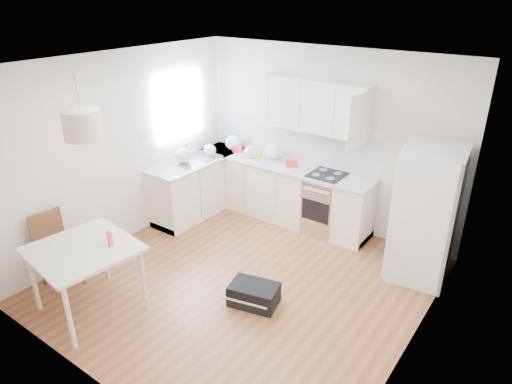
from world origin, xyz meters
TOP-DOWN VIEW (x-y plane):
  - floor at (0.00, 0.00)m, footprint 4.20×4.20m
  - ceiling at (0.00, 0.00)m, footprint 4.20×4.20m
  - wall_back at (0.00, 2.10)m, footprint 4.20×0.00m
  - wall_left at (-2.10, 0.00)m, footprint 0.00×4.20m
  - wall_right at (2.10, 0.00)m, footprint 0.00×4.20m
  - window_glassblock at (-2.09, 1.15)m, footprint 0.02×1.00m
  - cabinets_back at (-0.60, 1.80)m, footprint 3.00×0.60m
  - cabinets_left at (-1.80, 1.20)m, footprint 0.60×1.80m
  - counter_back at (-0.60, 1.80)m, footprint 3.02×0.64m
  - counter_left at (-1.80, 1.20)m, footprint 0.64×1.82m
  - backsplash_back at (-0.60, 2.09)m, footprint 3.00×0.01m
  - backsplash_left at (-2.09, 1.20)m, footprint 0.01×1.80m
  - upper_cabinets at (-0.15, 1.94)m, footprint 1.70×0.32m
  - range_oven at (0.20, 1.80)m, footprint 0.50×0.61m
  - sink at (-1.80, 1.15)m, footprint 0.50×0.80m
  - refrigerator at (1.75, 1.51)m, footprint 0.93×0.95m
  - dining_table at (-1.08, -1.45)m, footprint 1.18×1.18m
  - dining_chair at (-1.78, -1.37)m, footprint 0.44×0.44m
  - drink_bottle at (-0.88, -1.23)m, footprint 0.07×0.07m
  - gym_bag at (0.38, -0.27)m, footprint 0.63×0.49m
  - pendant_lamp at (-1.02, -1.25)m, footprint 0.49×0.49m
  - grocery_bag_a at (-1.62, 1.88)m, footprint 0.29×0.24m
  - grocery_bag_b at (-1.15, 1.75)m, footprint 0.24×0.20m
  - grocery_bag_c at (-0.81, 1.91)m, footprint 0.28×0.24m
  - grocery_bag_d at (-1.75, 1.44)m, footprint 0.21×0.18m
  - grocery_bag_e at (-1.86, 0.94)m, footprint 0.27×0.23m
  - snack_orange at (-0.40, 1.79)m, footprint 0.20×0.18m
  - snack_yellow at (-1.09, 1.81)m, footprint 0.19×0.13m
  - snack_red at (-1.49, 1.84)m, footprint 0.16×0.13m

SIDE VIEW (x-z plane):
  - floor at x=0.00m, z-range 0.00..0.00m
  - gym_bag at x=0.38m, z-range 0.00..0.26m
  - cabinets_back at x=-0.60m, z-range 0.00..0.88m
  - cabinets_left at x=-1.80m, z-range 0.00..0.88m
  - range_oven at x=0.20m, z-range 0.00..0.88m
  - dining_chair at x=-1.78m, z-range 0.00..0.96m
  - dining_table at x=-1.08m, z-range 0.32..1.14m
  - refrigerator at x=1.75m, z-range 0.00..1.72m
  - counter_back at x=-0.60m, z-range 0.88..0.92m
  - counter_left at x=-1.80m, z-range 0.88..0.92m
  - sink at x=-1.80m, z-range 0.84..0.99m
  - drink_bottle at x=-0.88m, z-range 0.82..1.03m
  - snack_red at x=-1.49m, z-range 0.92..1.02m
  - snack_orange at x=-0.40m, z-range 0.92..1.04m
  - snack_yellow at x=-1.09m, z-range 0.92..1.04m
  - grocery_bag_d at x=-1.75m, z-range 0.92..1.11m
  - grocery_bag_b at x=-1.15m, z-range 0.92..1.13m
  - grocery_bag_e at x=-1.86m, z-range 0.92..1.16m
  - grocery_bag_c at x=-0.81m, z-range 0.92..1.17m
  - grocery_bag_a at x=-1.62m, z-range 0.92..1.18m
  - backsplash_back at x=-0.60m, z-range 0.92..1.50m
  - backsplash_left at x=-2.09m, z-range 0.92..1.50m
  - wall_back at x=0.00m, z-range -0.75..3.45m
  - wall_left at x=-2.10m, z-range -0.75..3.45m
  - wall_right at x=2.10m, z-range -0.75..3.45m
  - window_glassblock at x=-2.09m, z-range 1.25..2.25m
  - upper_cabinets at x=-0.15m, z-range 1.50..2.25m
  - pendant_lamp at x=-1.02m, z-range 2.03..2.33m
  - ceiling at x=0.00m, z-range 2.70..2.70m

